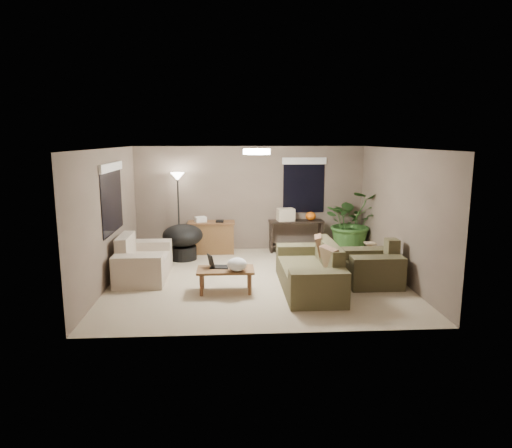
{
  "coord_description": "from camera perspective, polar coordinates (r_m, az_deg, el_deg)",
  "views": [
    {
      "loc": [
        -0.53,
        -8.44,
        2.67
      ],
      "look_at": [
        0.0,
        0.2,
        1.05
      ],
      "focal_mm": 32.0,
      "sensor_mm": 36.0,
      "label": 1
    }
  ],
  "objects": [
    {
      "name": "desk_papers",
      "position": [
        10.77,
        -6.45,
        0.54
      ],
      "size": [
        0.7,
        0.3,
        0.12
      ],
      "color": "silver",
      "rests_on": "desk"
    },
    {
      "name": "armchair",
      "position": [
        8.8,
        14.36,
        -5.37
      ],
      "size": [
        0.95,
        1.0,
        0.85
      ],
      "color": "#4D472E",
      "rests_on": "ground"
    },
    {
      "name": "console_table",
      "position": [
        10.98,
        5.0,
        -1.17
      ],
      "size": [
        1.3,
        0.4,
        0.75
      ],
      "color": "black",
      "rests_on": "ground"
    },
    {
      "name": "window_left",
      "position": [
        9.06,
        -17.59,
        4.49
      ],
      "size": [
        0.05,
        1.56,
        1.33
      ],
      "color": "black",
      "rests_on": "room_shell"
    },
    {
      "name": "desk",
      "position": [
        10.85,
        -5.58,
        -1.65
      ],
      "size": [
        1.1,
        0.5,
        0.75
      ],
      "color": "brown",
      "rests_on": "ground"
    },
    {
      "name": "ceiling_fixture",
      "position": [
        8.46,
        0.08,
        9.04
      ],
      "size": [
        0.5,
        0.5,
        0.1
      ],
      "primitive_type": "cylinder",
      "color": "white",
      "rests_on": "room_shell"
    },
    {
      "name": "pumpkin",
      "position": [
        10.96,
        6.85,
        0.98
      ],
      "size": [
        0.25,
        0.25,
        0.21
      ],
      "primitive_type": "ellipsoid",
      "rotation": [
        0.0,
        0.0,
        0.01
      ],
      "color": "orange",
      "rests_on": "console_table"
    },
    {
      "name": "houseplant",
      "position": [
        10.98,
        11.93,
        -0.55
      ],
      "size": [
        1.36,
        1.51,
        1.18
      ],
      "primitive_type": "imported",
      "color": "#2D5923",
      "rests_on": "ground"
    },
    {
      "name": "throw_pillows",
      "position": [
        8.27,
        8.69,
        -3.66
      ],
      "size": [
        0.36,
        1.39,
        0.47
      ],
      "color": "#8C7251",
      "rests_on": "main_sofa"
    },
    {
      "name": "cat_scratching_post",
      "position": [
        10.06,
        14.0,
        -3.84
      ],
      "size": [
        0.32,
        0.32,
        0.5
      ],
      "color": "tan",
      "rests_on": "ground"
    },
    {
      "name": "plastic_bag",
      "position": [
        7.9,
        -2.39,
        -5.07
      ],
      "size": [
        0.38,
        0.35,
        0.24
      ],
      "primitive_type": "ellipsoid",
      "rotation": [
        0.0,
        0.0,
        -0.13
      ],
      "color": "white",
      "rests_on": "coffee_table"
    },
    {
      "name": "coffee_table",
      "position": [
        8.09,
        -3.82,
        -6.03
      ],
      "size": [
        1.0,
        0.55,
        0.42
      ],
      "color": "brown",
      "rests_on": "ground"
    },
    {
      "name": "room_shell",
      "position": [
        8.58,
        0.08,
        1.07
      ],
      "size": [
        5.5,
        5.5,
        5.5
      ],
      "color": "#BCAC8C",
      "rests_on": "ground"
    },
    {
      "name": "papasan_chair",
      "position": [
        10.32,
        -9.13,
        -1.87
      ],
      "size": [
        1.16,
        1.16,
        0.8
      ],
      "color": "black",
      "rests_on": "ground"
    },
    {
      "name": "cardboard_box",
      "position": [
        10.86,
        3.74,
        1.18
      ],
      "size": [
        0.43,
        0.35,
        0.29
      ],
      "primitive_type": "cube",
      "rotation": [
        0.0,
        0.0,
        0.15
      ],
      "color": "beige",
      "rests_on": "console_table"
    },
    {
      "name": "loveseat",
      "position": [
        9.16,
        -14.03,
        -4.73
      ],
      "size": [
        0.9,
        1.6,
        0.85
      ],
      "color": "beige",
      "rests_on": "ground"
    },
    {
      "name": "laptop",
      "position": [
        8.16,
        -5.02,
        -5.02
      ],
      "size": [
        0.42,
        0.28,
        0.24
      ],
      "color": "black",
      "rests_on": "coffee_table"
    },
    {
      "name": "floor_lamp",
      "position": [
        10.66,
        -9.76,
        4.67
      ],
      "size": [
        0.32,
        0.32,
        1.91
      ],
      "color": "black",
      "rests_on": "ground"
    },
    {
      "name": "main_sofa",
      "position": [
        8.32,
        6.89,
        -6.08
      ],
      "size": [
        0.95,
        2.2,
        0.85
      ],
      "color": "#4C472D",
      "rests_on": "ground"
    },
    {
      "name": "window_back",
      "position": [
        11.11,
        6.01,
        5.98
      ],
      "size": [
        1.06,
        0.05,
        1.33
      ],
      "color": "black",
      "rests_on": "room_shell"
    }
  ]
}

